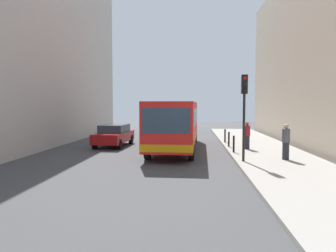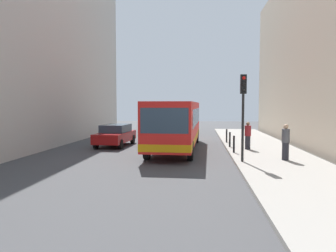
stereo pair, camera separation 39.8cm
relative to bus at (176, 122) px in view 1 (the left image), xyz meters
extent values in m
plane|color=#424244|center=(-0.06, -3.85, -1.73)|extent=(80.00, 80.00, 0.00)
cube|color=#9E9991|center=(5.34, -3.85, -1.65)|extent=(4.40, 40.00, 0.15)
cube|color=red|center=(0.00, -0.11, 0.02)|extent=(2.83, 11.07, 2.50)
cube|color=orange|center=(0.00, -0.11, -0.93)|extent=(2.85, 11.09, 0.36)
cube|color=#2D3D4C|center=(-0.17, -5.58, 0.37)|extent=(2.26, 0.13, 1.20)
cube|color=#2D3D4C|center=(0.01, 0.39, 0.37)|extent=(2.80, 9.47, 1.00)
cylinder|color=black|center=(1.01, -4.04, -1.23)|extent=(0.31, 1.01, 1.00)
cylinder|color=black|center=(-1.25, -3.97, -1.23)|extent=(0.31, 1.01, 1.00)
cylinder|color=black|center=(1.24, 3.76, -1.23)|extent=(0.31, 1.01, 1.00)
cylinder|color=black|center=(-1.01, 3.83, -1.23)|extent=(0.31, 1.01, 1.00)
cube|color=maroon|center=(-4.32, 1.30, -1.09)|extent=(2.05, 4.50, 0.64)
cube|color=#2D3D4C|center=(-4.31, 1.45, -0.51)|extent=(1.74, 2.55, 0.52)
cylinder|color=black|center=(-3.59, -0.25, -1.41)|extent=(0.26, 0.65, 0.64)
cylinder|color=black|center=(-5.22, -0.15, -1.41)|extent=(0.26, 0.65, 0.64)
cylinder|color=black|center=(-3.41, 2.75, -1.41)|extent=(0.26, 0.65, 0.64)
cylinder|color=black|center=(-5.05, 2.84, -1.41)|extent=(0.26, 0.65, 0.64)
cylinder|color=black|center=(3.49, -4.96, 0.02)|extent=(0.12, 0.12, 3.20)
cube|color=black|center=(3.49, -4.96, 2.07)|extent=(0.28, 0.24, 0.90)
sphere|color=red|center=(3.49, -5.09, 2.35)|extent=(0.16, 0.16, 0.16)
sphere|color=black|center=(3.49, -5.09, 2.07)|extent=(0.16, 0.16, 0.16)
sphere|color=black|center=(3.49, -5.09, 1.79)|extent=(0.16, 0.16, 0.16)
cylinder|color=black|center=(3.39, -2.07, -1.10)|extent=(0.11, 0.11, 0.95)
cylinder|color=black|center=(3.39, 0.42, -1.10)|extent=(0.11, 0.11, 0.95)
cylinder|color=black|center=(3.39, 2.90, -1.10)|extent=(0.11, 0.11, 0.95)
cylinder|color=#26262D|center=(5.63, -4.36, -1.15)|extent=(0.32, 0.32, 0.86)
cylinder|color=#4C4C51|center=(5.63, -4.36, -0.39)|extent=(0.38, 0.38, 0.66)
sphere|color=tan|center=(5.63, -4.36, 0.06)|extent=(0.24, 0.24, 0.24)
cylinder|color=#26262D|center=(4.37, -0.59, -1.17)|extent=(0.32, 0.32, 0.81)
cylinder|color=maroon|center=(4.37, -0.59, -0.45)|extent=(0.38, 0.38, 0.62)
sphere|color=#8C6647|center=(4.37, -0.59, -0.03)|extent=(0.22, 0.22, 0.22)
camera|label=1|loc=(1.06, -20.57, 1.11)|focal=34.78mm
camera|label=2|loc=(1.46, -20.54, 1.11)|focal=34.78mm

